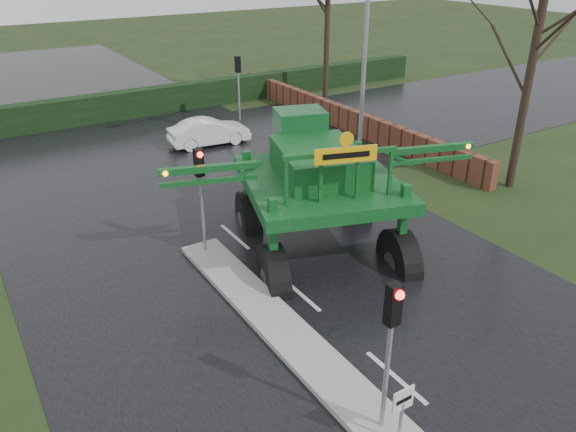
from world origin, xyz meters
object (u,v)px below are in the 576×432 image
white_sedan (210,145)px  street_light_right (361,21)px  traffic_signal_far (238,74)px  traffic_signal_mid (200,179)px  keep_left_sign (402,407)px  crop_sprayer (270,195)px  traffic_signal_near (391,328)px

white_sedan → street_light_right: bearing=-131.8°
traffic_signal_far → traffic_signal_mid: bearing=58.1°
keep_left_sign → crop_sprayer: (1.11, 6.74, 1.57)m
traffic_signal_mid → traffic_signal_far: same height
traffic_signal_mid → traffic_signal_far: bearing=58.1°
street_light_right → crop_sprayer: (-8.38, -6.76, -3.37)m
traffic_signal_mid → crop_sprayer: 2.51m
traffic_signal_far → keep_left_sign: bearing=70.1°
keep_left_sign → traffic_signal_near: traffic_signal_near is taller
keep_left_sign → traffic_signal_far: size_ratio=0.38×
keep_left_sign → crop_sprayer: 7.01m
street_light_right → traffic_signal_mid: bearing=-154.6°
traffic_signal_far → street_light_right: street_light_right is taller
street_light_right → crop_sprayer: bearing=-141.1°
traffic_signal_near → street_light_right: 16.46m
traffic_signal_mid → keep_left_sign: bearing=-90.0°
traffic_signal_near → crop_sprayer: 6.35m
traffic_signal_far → crop_sprayer: 16.21m
traffic_signal_near → white_sedan: size_ratio=0.91×
traffic_signal_near → traffic_signal_far: same height
traffic_signal_mid → crop_sprayer: crop_sprayer is taller
traffic_signal_mid → traffic_signal_far: 14.75m
traffic_signal_near → traffic_signal_mid: bearing=90.0°
traffic_signal_far → white_sedan: bearing=41.9°
traffic_signal_near → white_sedan: (4.66, 18.20, -2.59)m
street_light_right → crop_sprayer: 11.28m
traffic_signal_near → white_sedan: bearing=75.6°
traffic_signal_near → white_sedan: 18.97m
traffic_signal_mid → street_light_right: 11.05m
traffic_signal_mid → crop_sprayer: size_ratio=0.37×
street_light_right → white_sedan: 9.28m
crop_sprayer → white_sedan: bearing=91.3°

